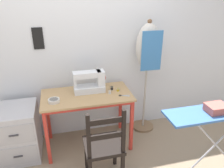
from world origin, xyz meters
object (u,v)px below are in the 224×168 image
dress_form (148,53)px  sewing_machine (91,82)px  thread_spool_near_machine (110,92)px  storage_box (216,108)px  thread_spool_mid_table (112,88)px  thread_spool_far_edge (118,90)px  fabric_bowl (54,101)px  scissors (123,96)px  ironing_board (223,114)px  wooden_chair (104,147)px  filing_cabinet (19,132)px

dress_form → sewing_machine: bearing=-172.1°
thread_spool_near_machine → storage_box: size_ratio=0.19×
thread_spool_near_machine → dress_form: 0.74m
sewing_machine → thread_spool_mid_table: bearing=-3.9°
dress_form → thread_spool_far_edge: bearing=-157.4°
thread_spool_near_machine → thread_spool_mid_table: (0.05, 0.10, 0.00)m
fabric_bowl → thread_spool_near_machine: bearing=5.1°
thread_spool_mid_table → storage_box: size_ratio=0.22×
sewing_machine → scissors: size_ratio=2.95×
dress_form → thread_spool_near_machine: bearing=-158.3°
sewing_machine → storage_box: (1.10, -0.95, 0.00)m
thread_spool_near_machine → ironing_board: size_ratio=0.03×
thread_spool_mid_table → ironing_board: 1.31m
wooden_chair → filing_cabinet: 1.14m
dress_form → storage_box: (0.30, -1.06, -0.29)m
thread_spool_near_machine → thread_spool_far_edge: (0.12, 0.04, -0.00)m
thread_spool_mid_table → fabric_bowl: bearing=-167.5°
wooden_chair → dress_form: (0.79, 0.83, 0.73)m
fabric_bowl → thread_spool_far_edge: fabric_bowl is taller
scissors → storage_box: storage_box is taller
filing_cabinet → ironing_board: bearing=-22.2°
fabric_bowl → filing_cabinet: fabric_bowl is taller
fabric_bowl → ironing_board: 1.83m
thread_spool_near_machine → filing_cabinet: size_ratio=0.06×
wooden_chair → ironing_board: size_ratio=0.77×
wooden_chair → dress_form: 1.36m
dress_form → ironing_board: dress_form is taller
sewing_machine → thread_spool_near_machine: (0.22, -0.12, -0.11)m
thread_spool_near_machine → sewing_machine: bearing=151.0°
scissors → ironing_board: 1.11m
fabric_bowl → wooden_chair: (0.47, -0.54, -0.33)m
fabric_bowl → filing_cabinet: (-0.46, 0.11, -0.44)m
thread_spool_far_edge → ironing_board: bearing=-44.8°
dress_form → thread_spool_mid_table: bearing=-166.2°
thread_spool_near_machine → dress_form: bearing=21.7°
thread_spool_mid_table → filing_cabinet: 1.27m
thread_spool_mid_table → storage_box: 1.25m
filing_cabinet → thread_spool_far_edge: bearing=-0.4°
fabric_bowl → storage_box: 1.74m
wooden_chair → sewing_machine: bearing=90.6°
scissors → filing_cabinet: scissors is taller
scissors → dress_form: dress_form is taller
sewing_machine → thread_spool_near_machine: size_ratio=10.49×
storage_box → scissors: bearing=135.1°
storage_box → sewing_machine: bearing=139.0°
scissors → thread_spool_near_machine: (-0.14, 0.10, 0.02)m
thread_spool_near_machine → thread_spool_mid_table: size_ratio=0.86×
thread_spool_mid_table → thread_spool_far_edge: 0.09m
fabric_bowl → thread_spool_mid_table: size_ratio=2.97×
filing_cabinet → scissors: bearing=-6.3°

